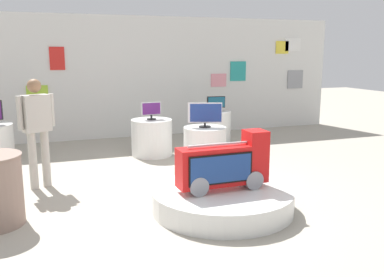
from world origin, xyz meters
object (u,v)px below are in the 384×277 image
(tv_on_far_right, at_px, (205,114))
(main_display_pedestal, at_px, (222,200))
(display_pedestal_far_right, at_px, (205,147))
(display_pedestal_left_rear, at_px, (152,137))
(display_pedestal_center_rear, at_px, (216,127))
(shopper_browsing_near_truck, at_px, (37,125))
(tv_on_left_rear, at_px, (151,110))
(tv_on_center_rear, at_px, (216,104))
(novelty_firetruck_tv, at_px, (224,166))

(tv_on_far_right, bearing_deg, main_display_pedestal, -105.42)
(display_pedestal_far_right, bearing_deg, display_pedestal_left_rear, 119.89)
(main_display_pedestal, bearing_deg, tv_on_far_right, 74.58)
(display_pedestal_center_rear, xyz_separation_m, shopper_browsing_near_truck, (-3.74, -2.11, 0.60))
(tv_on_left_rear, bearing_deg, display_pedestal_far_right, -60.01)
(tv_on_left_rear, relative_size, shopper_browsing_near_truck, 0.24)
(tv_on_center_rear, xyz_separation_m, tv_on_far_right, (-0.98, -1.83, 0.07))
(tv_on_center_rear, xyz_separation_m, shopper_browsing_near_truck, (-3.74, -2.11, 0.07))
(main_display_pedestal, bearing_deg, display_pedestal_center_rear, 68.34)
(tv_on_center_rear, bearing_deg, display_pedestal_left_rear, -157.86)
(display_pedestal_far_right, bearing_deg, tv_on_far_right, -71.86)
(display_pedestal_left_rear, bearing_deg, shopper_browsing_near_truck, -145.50)
(novelty_firetruck_tv, height_order, tv_on_left_rear, tv_on_left_rear)
(novelty_firetruck_tv, distance_m, tv_on_left_rear, 3.25)
(main_display_pedestal, distance_m, tv_on_far_right, 2.29)
(display_pedestal_left_rear, xyz_separation_m, tv_on_far_right, (0.67, -1.16, 0.59))
(display_pedestal_center_rear, distance_m, shopper_browsing_near_truck, 4.34)
(tv_on_center_rear, bearing_deg, main_display_pedestal, -111.69)
(display_pedestal_left_rear, relative_size, shopper_browsing_near_truck, 0.49)
(display_pedestal_center_rear, bearing_deg, display_pedestal_far_right, -118.17)
(novelty_firetruck_tv, xyz_separation_m, display_pedestal_left_rear, (-0.12, 3.24, -0.23))
(display_pedestal_left_rear, xyz_separation_m, shopper_browsing_near_truck, (-2.09, -1.44, 0.60))
(tv_on_center_rear, relative_size, display_pedestal_far_right, 0.55)
(display_pedestal_far_right, height_order, shopper_browsing_near_truck, shopper_browsing_near_truck)
(tv_on_left_rear, distance_m, display_pedestal_center_rear, 1.86)
(tv_on_far_right, bearing_deg, display_pedestal_far_right, 108.14)
(main_display_pedestal, xyz_separation_m, display_pedestal_far_right, (0.57, 2.07, 0.22))
(tv_on_left_rear, relative_size, tv_on_far_right, 0.68)
(tv_on_left_rear, xyz_separation_m, tv_on_far_right, (0.67, -1.16, 0.05))
(tv_on_center_rear, xyz_separation_m, display_pedestal_far_right, (-0.98, -1.83, -0.52))
(display_pedestal_left_rear, bearing_deg, tv_on_center_rear, 22.14)
(display_pedestal_far_right, relative_size, shopper_browsing_near_truck, 0.46)
(novelty_firetruck_tv, relative_size, shopper_browsing_near_truck, 0.73)
(novelty_firetruck_tv, bearing_deg, main_display_pedestal, 164.53)
(main_display_pedestal, bearing_deg, display_pedestal_left_rear, 91.74)
(main_display_pedestal, distance_m, display_pedestal_left_rear, 3.24)
(tv_on_left_rear, bearing_deg, tv_on_center_rear, 22.26)
(main_display_pedestal, height_order, tv_on_far_right, tv_on_far_right)
(display_pedestal_far_right, xyz_separation_m, tv_on_far_right, (0.00, -0.00, 0.59))
(tv_on_center_rear, bearing_deg, tv_on_left_rear, -157.74)
(novelty_firetruck_tv, relative_size, display_pedestal_far_right, 1.58)
(display_pedestal_center_rear, height_order, tv_on_center_rear, tv_on_center_rear)
(shopper_browsing_near_truck, bearing_deg, tv_on_left_rear, 34.42)
(novelty_firetruck_tv, xyz_separation_m, tv_on_center_rear, (1.53, 3.91, 0.30))
(novelty_firetruck_tv, height_order, tv_on_center_rear, tv_on_center_rear)
(display_pedestal_center_rear, xyz_separation_m, tv_on_center_rear, (0.00, -0.00, 0.52))
(display_pedestal_far_right, bearing_deg, display_pedestal_center_rear, 61.83)
(novelty_firetruck_tv, relative_size, display_pedestal_left_rear, 1.49)
(novelty_firetruck_tv, height_order, display_pedestal_far_right, novelty_firetruck_tv)
(novelty_firetruck_tv, relative_size, tv_on_center_rear, 2.89)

